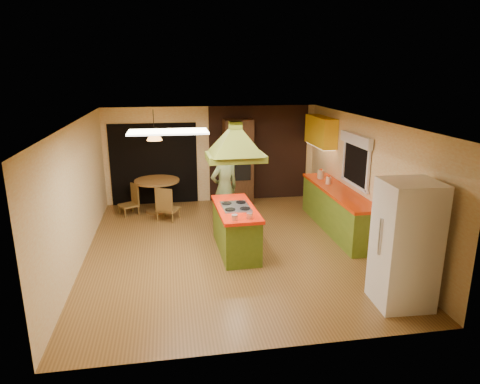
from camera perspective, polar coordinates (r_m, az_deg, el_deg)
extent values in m
plane|color=brown|center=(8.54, -1.37, -7.42)|extent=(6.50, 6.50, 0.00)
plane|color=beige|center=(11.27, -3.78, 5.00)|extent=(5.50, 0.00, 5.50)
plane|color=beige|center=(5.11, 3.79, -8.80)|extent=(5.50, 0.00, 5.50)
plane|color=beige|center=(8.22, -20.78, -0.17)|extent=(0.00, 6.50, 6.50)
plane|color=beige|center=(8.92, 16.35, 1.44)|extent=(0.00, 6.50, 6.50)
plane|color=silver|center=(7.89, -1.49, 9.50)|extent=(6.50, 6.50, 0.00)
cube|color=#381E14|center=(11.44, 2.50, 5.18)|extent=(2.64, 0.03, 2.50)
cube|color=black|center=(11.24, -11.39, 3.65)|extent=(2.20, 0.03, 2.10)
cube|color=olive|center=(9.55, 12.81, -2.49)|extent=(0.58, 3.00, 0.86)
cube|color=#E53807|center=(9.42, 12.98, 0.17)|extent=(0.62, 3.05, 0.06)
cube|color=yellow|center=(10.71, 10.70, 7.98)|extent=(0.34, 1.40, 0.70)
cube|color=black|center=(9.19, 15.26, 3.87)|extent=(0.03, 1.16, 0.96)
cube|color=white|center=(9.09, 15.19, 6.76)|extent=(0.10, 1.35, 0.22)
cube|color=white|center=(6.62, -9.56, 7.92)|extent=(1.20, 0.60, 0.03)
cube|color=#526E1B|center=(8.26, -0.57, -5.14)|extent=(0.70, 1.71, 0.83)
cube|color=#F72408|center=(8.11, -0.58, -2.21)|extent=(0.76, 1.79, 0.06)
cube|color=silver|center=(8.10, -0.58, -1.96)|extent=(0.53, 0.76, 0.02)
cube|color=#606C1B|center=(7.86, -0.60, 4.68)|extent=(1.06, 0.77, 0.13)
pyramid|color=#606C1B|center=(7.77, -0.61, 8.36)|extent=(1.06, 0.77, 0.45)
cube|color=#606C1B|center=(7.76, -0.61, 8.89)|extent=(0.22, 0.22, 0.14)
imported|color=#526032|center=(9.26, -2.08, 0.42)|extent=(0.78, 0.66, 1.82)
cube|color=white|center=(6.69, 21.18, -6.55)|extent=(0.81, 0.77, 1.90)
cube|color=#462916|center=(11.09, -0.28, 4.04)|extent=(0.74, 0.60, 2.19)
cube|color=black|center=(10.74, -0.03, 5.28)|extent=(0.56, 0.04, 0.45)
cube|color=black|center=(10.84, -0.03, 2.69)|extent=(0.56, 0.04, 0.45)
cylinder|color=brown|center=(10.60, -11.03, 1.48)|extent=(1.09, 1.09, 0.05)
cylinder|color=brown|center=(10.70, -10.92, -0.50)|extent=(0.14, 0.14, 0.76)
cylinder|color=brown|center=(10.82, -10.82, -2.44)|extent=(0.61, 0.61, 0.05)
cone|color=#FF9E3F|center=(10.39, -11.35, 7.43)|extent=(0.45, 0.45, 0.24)
cylinder|color=beige|center=(10.22, 10.77, 2.29)|extent=(0.14, 0.14, 0.20)
cylinder|color=beige|center=(10.30, 10.62, 2.33)|extent=(0.16, 0.16, 0.18)
cylinder|color=#F5E4C5|center=(9.79, 11.71, 1.52)|extent=(0.13, 0.13, 0.16)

